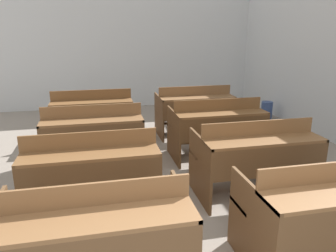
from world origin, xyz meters
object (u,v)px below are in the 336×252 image
object	(u,v)px
bench_front_right	(329,209)
bench_back_right	(194,108)
bench_front_left	(95,236)
bench_second_left	(92,170)
bench_third_left	(93,134)
bench_back_left	(93,113)
bench_second_right	(255,155)
wastepaper_bin	(267,110)
bench_third_right	(217,126)

from	to	relation	value
bench_front_right	bench_back_right	xyz separation A→B (m)	(-0.03, 3.45, 0.00)
bench_front_left	bench_second_left	world-z (taller)	same
bench_third_left	bench_back_left	bearing A→B (deg)	90.46
bench_back_right	bench_second_right	bearing A→B (deg)	-89.96
bench_front_right	bench_second_right	size ratio (longest dim) A/B	1.00
bench_second_right	bench_back_right	distance (m)	2.29
bench_front_left	bench_back_left	xyz separation A→B (m)	(-0.01, 3.43, 0.00)
bench_back_left	bench_back_right	xyz separation A→B (m)	(1.75, -0.02, 0.00)
bench_third_left	wastepaper_bin	distance (m)	4.04
bench_front_right	bench_second_right	xyz separation A→B (m)	(-0.03, 1.16, 0.00)
bench_front_right	bench_front_left	bearing A→B (deg)	178.80
bench_front_left	bench_second_right	world-z (taller)	same
bench_back_left	wastepaper_bin	size ratio (longest dim) A/B	3.60
bench_second_left	wastepaper_bin	world-z (taller)	bench_second_left
bench_second_right	bench_third_right	world-z (taller)	same
bench_back_right	wastepaper_bin	world-z (taller)	bench_back_right
wastepaper_bin	bench_front_left	bearing A→B (deg)	-130.58
bench_front_right	wastepaper_bin	distance (m)	4.58
bench_front_left	bench_front_right	bearing A→B (deg)	-1.20
bench_second_left	bench_third_right	size ratio (longest dim) A/B	1.00
bench_front_right	bench_third_right	bearing A→B (deg)	90.84
bench_second_right	bench_third_left	xyz separation A→B (m)	(-1.74, 1.17, 0.00)
bench_front_right	bench_second_left	size ratio (longest dim) A/B	1.00
bench_third_right	bench_back_right	distance (m)	1.12
bench_back_right	bench_second_left	bearing A→B (deg)	-127.33
bench_second_right	bench_front_right	bearing A→B (deg)	-88.71
bench_front_right	bench_third_left	bearing A→B (deg)	127.14
bench_second_right	bench_back_right	size ratio (longest dim) A/B	1.00
bench_second_right	bench_back_left	bearing A→B (deg)	127.20
bench_third_right	wastepaper_bin	size ratio (longest dim) A/B	3.60
bench_front_right	wastepaper_bin	xyz separation A→B (m)	(1.80, 4.20, -0.30)
bench_second_left	bench_back_right	xyz separation A→B (m)	(1.76, 2.30, 0.00)
bench_second_left	bench_back_right	size ratio (longest dim) A/B	1.00
bench_second_left	bench_third_left	distance (m)	1.19
bench_second_left	bench_back_right	world-z (taller)	same
bench_front_left	bench_second_left	size ratio (longest dim) A/B	1.00
bench_third_left	bench_back_right	size ratio (longest dim) A/B	1.00
bench_third_left	bench_third_right	world-z (taller)	same
bench_second_left	bench_front_left	bearing A→B (deg)	-88.93
bench_third_left	bench_back_right	bearing A→B (deg)	32.72
bench_second_left	bench_third_left	bearing A→B (deg)	89.21
bench_second_left	bench_back_left	bearing A→B (deg)	89.82
bench_front_left	bench_front_right	world-z (taller)	same
bench_second_right	bench_third_left	bearing A→B (deg)	146.07
bench_third_right	wastepaper_bin	xyz separation A→B (m)	(1.83, 1.86, -0.30)
bench_second_right	bench_back_right	xyz separation A→B (m)	(-0.00, 2.29, 0.00)
bench_third_left	wastepaper_bin	world-z (taller)	bench_third_left
bench_front_left	bench_second_left	distance (m)	1.11
bench_third_left	wastepaper_bin	bearing A→B (deg)	27.55
bench_third_right	bench_back_left	world-z (taller)	same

